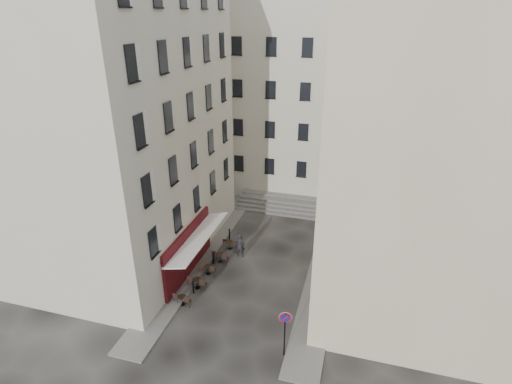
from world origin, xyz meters
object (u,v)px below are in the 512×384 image
(no_parking_sign, at_px, (285,326))
(bistro_table_b, at_px, (197,282))
(pedestrian, at_px, (240,245))
(bistro_table_a, at_px, (182,299))

(no_parking_sign, xyz_separation_m, bistro_table_b, (-6.64, 3.97, -1.55))
(bistro_table_b, distance_m, pedestrian, 4.61)
(no_parking_sign, relative_size, pedestrian, 1.45)
(no_parking_sign, distance_m, bistro_table_b, 7.89)
(bistro_table_a, height_order, pedestrian, pedestrian)
(pedestrian, bearing_deg, bistro_table_b, 56.11)
(bistro_table_a, relative_size, pedestrian, 0.58)
(no_parking_sign, height_order, bistro_table_a, no_parking_sign)
(pedestrian, bearing_deg, no_parking_sign, 107.19)
(no_parking_sign, bearing_deg, bistro_table_b, 134.49)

